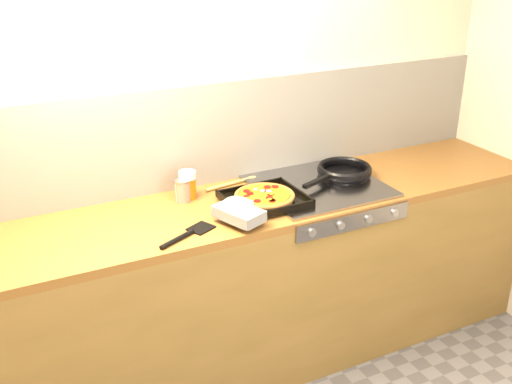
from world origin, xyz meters
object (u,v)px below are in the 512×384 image
frying_pan (344,171)px  tomato_can (182,191)px  pizza_on_tray (257,201)px  juice_glass (188,185)px

frying_pan → tomato_can: bearing=173.0°
pizza_on_tray → juice_glass: 0.34m
pizza_on_tray → frying_pan: bearing=13.2°
tomato_can → pizza_on_tray: bearing=-40.6°
pizza_on_tray → tomato_can: (-0.27, 0.23, 0.01)m
juice_glass → pizza_on_tray: bearing=-47.1°
frying_pan → tomato_can: 0.83m
pizza_on_tray → juice_glass: (-0.23, 0.25, 0.03)m
frying_pan → juice_glass: (-0.79, 0.12, 0.03)m
pizza_on_tray → frying_pan: size_ratio=0.98×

